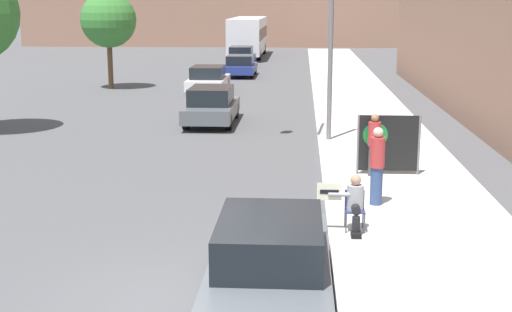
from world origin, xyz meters
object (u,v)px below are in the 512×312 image
object	(u,v)px
car_on_road_distant	(240,66)
car_on_road_far_lane	(241,57)
jogger_on_sidewalk	(377,165)
car_on_road_nearest	(212,105)
parked_car_curbside	(270,262)
traffic_light_pole	(304,21)
city_bus_on_road	(248,35)
seated_protester	(354,202)
car_on_road_midblock	(208,79)
street_tree_midblock	(108,20)
pedestrian_behind	(374,144)
protest_banner	(388,143)

from	to	relation	value
car_on_road_distant	car_on_road_far_lane	size ratio (longest dim) A/B	0.96
jogger_on_sidewalk	car_on_road_nearest	bearing A→B (deg)	-63.89
parked_car_curbside	car_on_road_nearest	xyz separation A→B (m)	(-3.06, 16.96, -0.00)
traffic_light_pole	city_bus_on_road	bearing A→B (deg)	97.08
seated_protester	car_on_road_midblock	bearing A→B (deg)	102.55
parked_car_curbside	car_on_road_far_lane	size ratio (longest dim) A/B	1.00
seated_protester	traffic_light_pole	world-z (taller)	traffic_light_pole
car_on_road_midblock	street_tree_midblock	world-z (taller)	street_tree_midblock
car_on_road_far_lane	city_bus_on_road	world-z (taller)	city_bus_on_road
car_on_road_midblock	city_bus_on_road	xyz separation A→B (m)	(0.30, 24.23, 1.20)
seated_protester	parked_car_curbside	xyz separation A→B (m)	(-1.55, -3.41, -0.03)
jogger_on_sidewalk	city_bus_on_road	distance (m)	45.92
parked_car_curbside	car_on_road_nearest	distance (m)	17.23
jogger_on_sidewalk	pedestrian_behind	bearing A→B (deg)	-92.65
seated_protester	car_on_road_far_lane	xyz separation A→B (m)	(-5.50, 38.03, -0.02)
seated_protester	car_on_road_nearest	bearing A→B (deg)	106.86
jogger_on_sidewalk	car_on_road_distant	size ratio (longest dim) A/B	0.42
jogger_on_sidewalk	parked_car_curbside	size ratio (longest dim) A/B	0.40
pedestrian_behind	traffic_light_pole	distance (m)	6.32
jogger_on_sidewalk	traffic_light_pole	bearing A→B (deg)	-76.39
jogger_on_sidewalk	traffic_light_pole	distance (m)	8.68
seated_protester	jogger_on_sidewalk	world-z (taller)	jogger_on_sidewalk
car_on_road_midblock	protest_banner	bearing A→B (deg)	-68.37
protest_banner	car_on_road_distant	distance (m)	27.24
car_on_road_midblock	street_tree_midblock	distance (m)	6.49
traffic_light_pole	parked_car_curbside	world-z (taller)	traffic_light_pole
protest_banner	car_on_road_nearest	world-z (taller)	protest_banner
traffic_light_pole	street_tree_midblock	bearing A→B (deg)	125.71
car_on_road_distant	car_on_road_far_lane	xyz separation A→B (m)	(-0.49, 6.55, 0.06)
jogger_on_sidewalk	car_on_road_distant	bearing A→B (deg)	-77.55
street_tree_midblock	pedestrian_behind	bearing A→B (deg)	-57.90
city_bus_on_road	car_on_road_nearest	bearing A→B (deg)	-88.16
seated_protester	parked_car_curbside	size ratio (longest dim) A/B	0.26
car_on_road_distant	seated_protester	bearing A→B (deg)	-80.97
car_on_road_midblock	street_tree_midblock	bearing A→B (deg)	166.08
seated_protester	street_tree_midblock	size ratio (longest dim) A/B	0.22
car_on_road_distant	car_on_road_nearest	bearing A→B (deg)	-88.75
pedestrian_behind	protest_banner	world-z (taller)	pedestrian_behind
protest_banner	car_on_road_far_lane	xyz separation A→B (m)	(-6.74, 33.06, -0.25)
protest_banner	traffic_light_pole	distance (m)	6.31
seated_protester	protest_banner	xyz separation A→B (m)	(1.24, 4.97, 0.24)
protest_banner	car_on_road_midblock	size ratio (longest dim) A/B	0.38
seated_protester	parked_car_curbside	distance (m)	3.75
pedestrian_behind	seated_protester	bearing A→B (deg)	159.37
city_bus_on_road	parked_car_curbside	bearing A→B (deg)	-85.34
traffic_light_pole	seated_protester	bearing A→B (deg)	-84.03
jogger_on_sidewalk	protest_banner	xyz separation A→B (m)	(0.59, 2.96, -0.07)
pedestrian_behind	traffic_light_pole	xyz separation A→B (m)	(-1.90, 5.17, 3.09)
car_on_road_nearest	city_bus_on_road	bearing A→B (deg)	91.84
jogger_on_sidewalk	traffic_light_pole	xyz separation A→B (m)	(-1.69, 7.96, 3.01)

